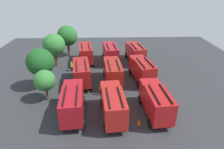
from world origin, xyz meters
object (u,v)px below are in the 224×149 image
(fire_truck_7, at_px, (82,72))
(firefighter_0, at_px, (150,65))
(fire_truck_0, at_px, (156,100))
(fire_truck_6, at_px, (73,102))
(tree_3, at_px, (67,36))
(firefighter_1, at_px, (72,66))
(tree_2, at_px, (54,45))
(firefighter_2, at_px, (101,89))
(traffic_cone_0, at_px, (139,122))
(tree_1, at_px, (40,62))
(fire_truck_4, at_px, (113,71))
(fire_truck_5, at_px, (110,52))
(fire_truck_1, at_px, (142,69))
(fire_truck_3, at_px, (113,103))
(tree_0, at_px, (45,81))
(fire_truck_8, at_px, (86,53))
(fire_truck_2, at_px, (135,52))

(fire_truck_7, relative_size, firefighter_0, 4.54)
(fire_truck_0, relative_size, fire_truck_7, 0.98)
(fire_truck_6, bearing_deg, fire_truck_7, -6.25)
(fire_truck_7, relative_size, tree_3, 1.10)
(firefighter_1, bearing_deg, tree_2, 178.06)
(firefighter_2, bearing_deg, traffic_cone_0, 43.92)
(tree_2, distance_m, tree_3, 5.89)
(fire_truck_0, height_order, traffic_cone_0, fire_truck_0)
(firefighter_0, xyz_separation_m, tree_3, (8.12, 16.70, 3.64))
(tree_1, bearing_deg, fire_truck_4, -84.73)
(fire_truck_5, bearing_deg, fire_truck_1, -155.89)
(fire_truck_3, distance_m, tree_2, 19.66)
(firefighter_1, bearing_deg, tree_0, -67.95)
(firefighter_0, bearing_deg, fire_truck_4, -169.46)
(firefighter_2, bearing_deg, fire_truck_8, -156.69)
(fire_truck_6, bearing_deg, fire_truck_5, -21.30)
(fire_truck_1, relative_size, firefighter_1, 4.14)
(firefighter_2, xyz_separation_m, tree_2, (11.10, 9.08, 3.34))
(fire_truck_6, distance_m, tree_3, 22.03)
(fire_truck_1, xyz_separation_m, fire_truck_4, (-0.66, 4.89, 0.00))
(fire_truck_4, bearing_deg, fire_truck_1, -86.70)
(fire_truck_7, height_order, firefighter_0, fire_truck_7)
(firefighter_2, height_order, tree_1, tree_1)
(fire_truck_1, xyz_separation_m, fire_truck_3, (-9.66, 5.17, 0.00))
(fire_truck_3, bearing_deg, fire_truck_1, -33.40)
(tree_0, xyz_separation_m, tree_1, (3.63, 1.47, 1.22))
(fire_truck_0, height_order, fire_truck_2, same)
(traffic_cone_0, bearing_deg, tree_2, 37.85)
(fire_truck_4, height_order, fire_truck_5, same)
(fire_truck_0, distance_m, fire_truck_3, 5.32)
(fire_truck_6, bearing_deg, firefighter_1, 4.72)
(fire_truck_3, distance_m, fire_truck_8, 18.66)
(fire_truck_2, xyz_separation_m, firefighter_0, (-4.07, -2.34, -1.24))
(fire_truck_1, xyz_separation_m, fire_truck_8, (8.34, 10.08, 0.00))
(fire_truck_4, xyz_separation_m, fire_truck_6, (-8.44, 5.22, 0.00))
(fire_truck_1, distance_m, tree_0, 15.39)
(tree_0, bearing_deg, firefighter_0, -60.35)
(tree_1, bearing_deg, firefighter_0, -72.00)
(firefighter_1, distance_m, traffic_cone_0, 18.41)
(tree_1, bearing_deg, tree_0, -157.95)
(fire_truck_1, relative_size, firefighter_2, 4.11)
(fire_truck_0, distance_m, tree_3, 26.02)
(fire_truck_3, distance_m, fire_truck_4, 9.00)
(fire_truck_8, height_order, traffic_cone_0, fire_truck_8)
(firefighter_0, height_order, tree_1, tree_1)
(fire_truck_1, bearing_deg, tree_0, 101.00)
(fire_truck_1, xyz_separation_m, fire_truck_5, (8.39, 5.03, 0.00))
(tree_1, height_order, tree_2, tree_2)
(fire_truck_0, relative_size, traffic_cone_0, 10.49)
(fire_truck_0, height_order, fire_truck_1, same)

